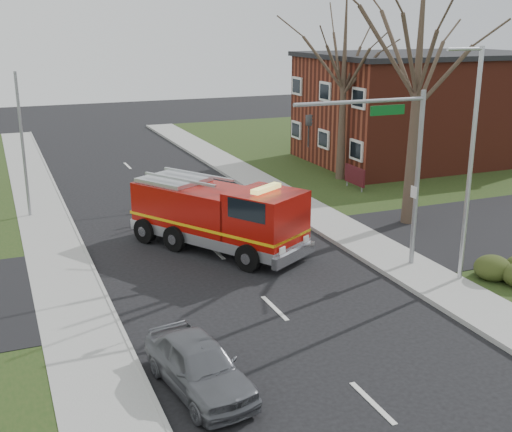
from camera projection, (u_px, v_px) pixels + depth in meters
name	position (u px, v px, depth m)	size (l,w,h in m)	color
ground	(275.00, 308.00, 21.34)	(120.00, 120.00, 0.00)	black
sidewalk_right	(428.00, 279.00, 23.59)	(2.40, 80.00, 0.15)	gray
sidewalk_left	(84.00, 340.00, 19.05)	(2.40, 80.00, 0.15)	gray
brick_building	(424.00, 107.00, 43.16)	(15.40, 10.40, 7.25)	maroon
health_center_sign	(355.00, 176.00, 35.99)	(0.12, 2.00, 1.40)	#461016
hedge_corner	(509.00, 265.00, 23.58)	(2.80, 2.00, 0.90)	#273513
bare_tree_near	(419.00, 63.00, 27.98)	(6.00, 6.00, 12.00)	#3D2D24
bare_tree_far	(344.00, 71.00, 36.76)	(5.25, 5.25, 10.50)	#3D2D24
traffic_signal_mast	(390.00, 150.00, 23.21)	(5.29, 0.18, 6.80)	gray
streetlight_pole	(470.00, 160.00, 22.20)	(1.48, 0.16, 8.40)	#B7BABF
utility_pole_far	(23.00, 147.00, 30.23)	(0.14, 0.14, 7.00)	gray
fire_engine	(219.00, 217.00, 26.56)	(6.15, 7.88, 3.08)	#940C06
parked_car_maroon	(199.00, 365.00, 16.45)	(1.66, 4.13, 1.41)	#5B5D63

